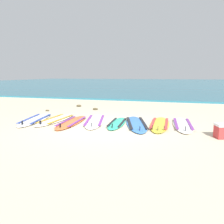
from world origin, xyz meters
The scene contains 13 objects.
ground_plane centered at (0.00, 0.00, 0.00)m, with size 80.00×80.00×0.00m, color beige.
sea centered at (0.00, 36.85, 0.05)m, with size 80.00×60.00×0.10m, color #23667A.
surfboard_0 centered at (-2.67, 0.24, 0.04)m, with size 1.07×2.56×0.18m.
surfboard_1 centered at (-1.95, 0.42, 0.04)m, with size 0.67×2.39×0.18m.
surfboard_2 centered at (-1.23, 0.17, 0.04)m, with size 0.73×2.34×0.18m.
surfboard_3 centered at (-0.55, 0.57, 0.04)m, with size 1.20×2.59×0.18m.
surfboard_4 centered at (0.28, 0.41, 0.04)m, with size 0.58×1.96×0.18m.
surfboard_5 centered at (0.90, 0.50, 0.04)m, with size 1.26×2.59×0.18m.
surfboard_6 centered at (1.64, 0.64, 0.04)m, with size 0.61×2.38×0.18m.
surfboard_7 centered at (2.35, 0.77, 0.04)m, with size 0.70×2.37×0.18m.
seaweed_clump_near_shoreline centered at (-1.43, 3.07, 0.04)m, with size 0.25×0.20×0.09m, color #4C4228.
seaweed_clump_mid_sand centered at (-2.59, 3.84, 0.05)m, with size 0.26×0.21×0.09m, color #4C4228.
seaweed_clump_by_the_boards centered at (-3.37, 2.17, 0.03)m, with size 0.18×0.14×0.06m, color #4C4228.
Camera 1 is at (2.02, -6.54, 1.62)m, focal length 35.83 mm.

